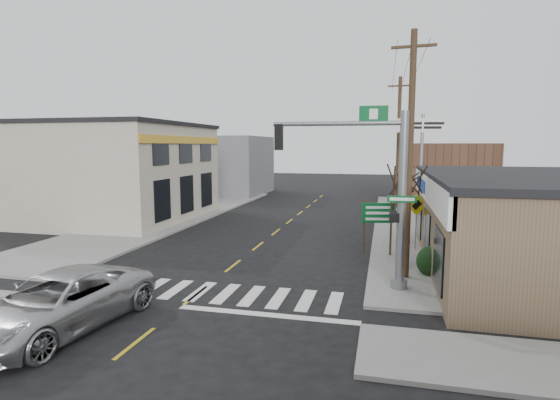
% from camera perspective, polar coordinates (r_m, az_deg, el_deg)
% --- Properties ---
extents(ground, '(140.00, 140.00, 0.00)m').
position_cam_1_polar(ground, '(16.56, -10.91, -12.09)').
color(ground, black).
rests_on(ground, ground).
extents(sidewalk_right, '(6.00, 38.00, 0.13)m').
position_cam_1_polar(sidewalk_right, '(27.83, 18.33, -4.32)').
color(sidewalk_right, slate).
rests_on(sidewalk_right, ground).
extents(sidewalk_left, '(6.00, 38.00, 0.13)m').
position_cam_1_polar(sidewalk_left, '(31.79, -16.04, -2.83)').
color(sidewalk_left, slate).
rests_on(sidewalk_left, ground).
extents(center_line, '(0.12, 56.00, 0.01)m').
position_cam_1_polar(center_line, '(23.78, -2.89, -6.03)').
color(center_line, gold).
rests_on(center_line, ground).
extents(crosswalk, '(11.00, 2.20, 0.01)m').
position_cam_1_polar(crosswalk, '(16.90, -10.34, -11.66)').
color(crosswalk, silver).
rests_on(crosswalk, ground).
extents(left_building, '(12.00, 12.00, 6.80)m').
position_cam_1_polar(left_building, '(34.38, -21.23, 3.29)').
color(left_building, '#B8B099').
rests_on(left_building, ground).
extents(bldg_distant_right, '(8.00, 10.00, 5.60)m').
position_cam_1_polar(bldg_distant_right, '(44.61, 20.53, 3.32)').
color(bldg_distant_right, '#523525').
rests_on(bldg_distant_right, ground).
extents(bldg_distant_left, '(9.00, 10.00, 6.40)m').
position_cam_1_polar(bldg_distant_left, '(49.48, -7.31, 4.51)').
color(bldg_distant_left, slate).
rests_on(bldg_distant_left, ground).
extents(suv, '(3.55, 6.37, 1.68)m').
position_cam_1_polar(suv, '(14.68, -26.96, -11.82)').
color(suv, '#A7A9AC').
rests_on(suv, ground).
extents(traffic_signal_pole, '(5.30, 0.39, 6.71)m').
position_cam_1_polar(traffic_signal_pole, '(16.42, 12.92, 2.43)').
color(traffic_signal_pole, slate).
rests_on(traffic_signal_pole, sidewalk_right).
extents(guide_sign, '(1.56, 0.13, 2.73)m').
position_cam_1_polar(guide_sign, '(21.68, 12.65, -2.37)').
color(guide_sign, '#42301E').
rests_on(guide_sign, sidewalk_right).
extents(fire_hydrant, '(0.21, 0.21, 0.67)m').
position_cam_1_polar(fire_hydrant, '(19.73, 18.87, -7.71)').
color(fire_hydrant, '#D98A00').
rests_on(fire_hydrant, sidewalk_right).
extents(ped_crossing_sign, '(1.10, 0.08, 2.83)m').
position_cam_1_polar(ped_crossing_sign, '(23.32, 17.40, -1.47)').
color(ped_crossing_sign, gray).
rests_on(ped_crossing_sign, sidewalk_right).
extents(lamp_post, '(0.68, 0.53, 5.20)m').
position_cam_1_polar(lamp_post, '(24.66, 15.73, 1.59)').
color(lamp_post, black).
rests_on(lamp_post, sidewalk_right).
extents(dance_center_sign, '(3.51, 0.22, 7.45)m').
position_cam_1_polar(dance_center_sign, '(31.87, 18.05, 7.26)').
color(dance_center_sign, gray).
rests_on(dance_center_sign, sidewalk_right).
extents(bare_tree, '(2.61, 2.61, 5.23)m').
position_cam_1_polar(bare_tree, '(19.60, 16.30, 3.42)').
color(bare_tree, black).
rests_on(bare_tree, sidewalk_right).
extents(shrub_front, '(1.33, 1.33, 1.00)m').
position_cam_1_polar(shrub_front, '(19.34, 19.33, -7.61)').
color(shrub_front, '#153718').
rests_on(shrub_front, sidewalk_right).
extents(shrub_back, '(0.99, 0.99, 0.74)m').
position_cam_1_polar(shrub_back, '(24.18, 20.16, -5.04)').
color(shrub_back, black).
rests_on(shrub_back, sidewalk_right).
extents(utility_pole_near, '(1.68, 0.25, 9.66)m').
position_cam_1_polar(utility_pole_near, '(17.89, 16.60, 5.77)').
color(utility_pole_near, '#492C23').
rests_on(utility_pole_near, sidewalk_right).
extents(utility_pole_far, '(1.81, 0.27, 10.38)m').
position_cam_1_polar(utility_pole_far, '(34.51, 15.19, 6.95)').
color(utility_pole_far, '#3A2B1E').
rests_on(utility_pole_far, sidewalk_right).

